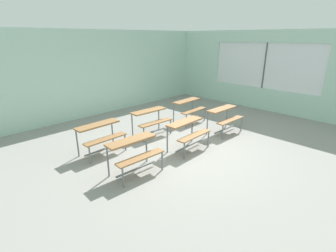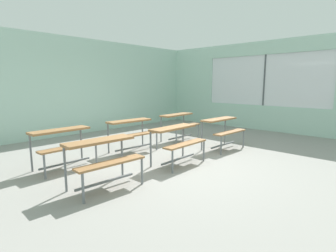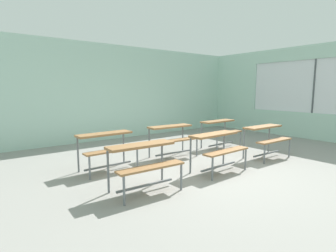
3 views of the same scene
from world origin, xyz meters
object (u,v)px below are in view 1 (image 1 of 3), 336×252
object	(u,v)px
desk_bench_r0c1	(188,129)
desk_bench_r1c2	(189,106)
desk_bench_r0c2	(225,115)
desk_bench_r1c1	(151,117)
desk_bench_r1c0	(100,132)
desk_bench_r0c0	(134,149)

from	to	relation	value
desk_bench_r0c1	desk_bench_r1c2	size ratio (longest dim) A/B	1.00
desk_bench_r0c2	desk_bench_r1c1	distance (m)	2.20
desk_bench_r0c1	desk_bench_r1c0	distance (m)	2.17
desk_bench_r0c2	desk_bench_r1c1	size ratio (longest dim) A/B	0.99
desk_bench_r0c0	desk_bench_r0c1	xyz separation A→B (m)	(1.69, -0.02, 0.00)
desk_bench_r1c2	desk_bench_r1c0	bearing A→B (deg)	179.09
desk_bench_r0c0	desk_bench_r1c2	world-z (taller)	same
desk_bench_r0c0	desk_bench_r1c0	xyz separation A→B (m)	(0.00, 1.36, 0.00)
desk_bench_r0c2	desk_bench_r1c0	xyz separation A→B (m)	(-3.38, 1.36, 0.00)
desk_bench_r0c1	desk_bench_r1c2	xyz separation A→B (m)	(1.70, 1.41, 0.00)
desk_bench_r1c1	desk_bench_r0c1	bearing A→B (deg)	-87.13
desk_bench_r1c2	desk_bench_r0c0	bearing A→B (deg)	-159.20
desk_bench_r1c1	desk_bench_r0c2	bearing A→B (deg)	-36.71
desk_bench_r0c1	desk_bench_r1c0	xyz separation A→B (m)	(-1.68, 1.37, 0.00)
desk_bench_r0c0	desk_bench_r0c1	bearing A→B (deg)	2.02
desk_bench_r0c0	desk_bench_r1c1	xyz separation A→B (m)	(1.69, 1.39, 0.00)
desk_bench_r1c1	desk_bench_r1c2	distance (m)	1.70
desk_bench_r1c0	desk_bench_r1c2	bearing A→B (deg)	-0.74
desk_bench_r0c0	desk_bench_r1c0	distance (m)	1.36
desk_bench_r1c0	desk_bench_r0c1	bearing A→B (deg)	-40.55
desk_bench_r0c2	desk_bench_r1c0	bearing A→B (deg)	159.68
desk_bench_r0c0	desk_bench_r1c1	distance (m)	2.19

